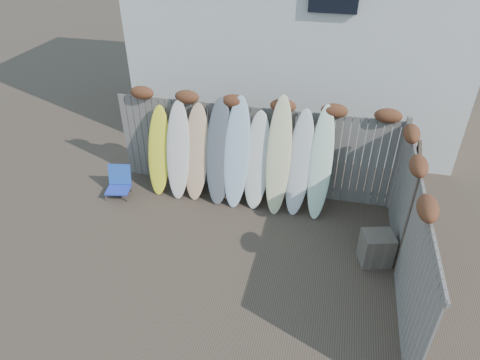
% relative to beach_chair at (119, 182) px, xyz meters
% --- Properties ---
extents(ground, '(80.00, 80.00, 0.00)m').
position_rel_beach_chair_xyz_m(ground, '(2.82, -1.53, -0.31)').
color(ground, '#493A2D').
extents(back_fence, '(6.05, 0.28, 2.24)m').
position_rel_beach_chair_xyz_m(back_fence, '(2.88, 0.86, 0.88)').
color(back_fence, slate).
rests_on(back_fence, ground).
extents(right_fence, '(0.28, 4.40, 2.24)m').
position_rel_beach_chair_xyz_m(right_fence, '(5.81, -1.28, 0.84)').
color(right_fence, slate).
rests_on(right_fence, ground).
extents(house, '(8.50, 5.50, 6.33)m').
position_rel_beach_chair_xyz_m(house, '(3.32, 4.97, 2.90)').
color(house, silver).
rests_on(house, ground).
extents(beach_chair, '(0.58, 0.61, 0.66)m').
position_rel_beach_chair_xyz_m(beach_chair, '(0.00, 0.00, 0.00)').
color(beach_chair, blue).
rests_on(beach_chair, ground).
extents(wooden_crate, '(0.63, 0.57, 0.62)m').
position_rel_beach_chair_xyz_m(wooden_crate, '(5.46, -0.91, 0.01)').
color(wooden_crate, brown).
rests_on(wooden_crate, ground).
extents(lattice_panel, '(0.19, 1.33, 1.99)m').
position_rel_beach_chair_xyz_m(lattice_panel, '(5.88, -0.48, 0.69)').
color(lattice_panel, '#2E271C').
rests_on(lattice_panel, ground).
extents(surfboard_0, '(0.51, 0.69, 1.92)m').
position_rel_beach_chair_xyz_m(surfboard_0, '(0.84, 0.43, 0.65)').
color(surfboard_0, yellow).
rests_on(surfboard_0, ground).
extents(surfboard_1, '(0.57, 0.77, 2.07)m').
position_rel_beach_chair_xyz_m(surfboard_1, '(1.29, 0.41, 0.73)').
color(surfboard_1, silver).
rests_on(surfboard_1, ground).
extents(surfboard_2, '(0.55, 0.73, 2.04)m').
position_rel_beach_chair_xyz_m(surfboard_2, '(1.68, 0.45, 0.71)').
color(surfboard_2, '#FFC096').
rests_on(surfboard_2, ground).
extents(surfboard_3, '(0.59, 0.80, 2.20)m').
position_rel_beach_chair_xyz_m(surfboard_3, '(2.19, 0.42, 0.79)').
color(surfboard_3, '#555960').
rests_on(surfboard_3, ground).
extents(surfboard_4, '(0.55, 0.81, 2.27)m').
position_rel_beach_chair_xyz_m(surfboard_4, '(2.57, 0.41, 0.83)').
color(surfboard_4, silver).
rests_on(surfboard_4, ground).
extents(surfboard_5, '(0.54, 0.72, 2.01)m').
position_rel_beach_chair_xyz_m(surfboard_5, '(3.00, 0.42, 0.70)').
color(surfboard_5, white).
rests_on(surfboard_5, ground).
extents(surfboard_6, '(0.52, 0.85, 2.37)m').
position_rel_beach_chair_xyz_m(surfboard_6, '(3.44, 0.40, 0.88)').
color(surfboard_6, beige).
rests_on(surfboard_6, ground).
extents(surfboard_7, '(0.57, 0.80, 2.14)m').
position_rel_beach_chair_xyz_m(surfboard_7, '(3.87, 0.43, 0.76)').
color(surfboard_7, silver).
rests_on(surfboard_7, ground).
extents(surfboard_8, '(0.45, 0.79, 2.26)m').
position_rel_beach_chair_xyz_m(surfboard_8, '(4.29, 0.41, 0.82)').
color(surfboard_8, '#D9F9D7').
rests_on(surfboard_8, ground).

